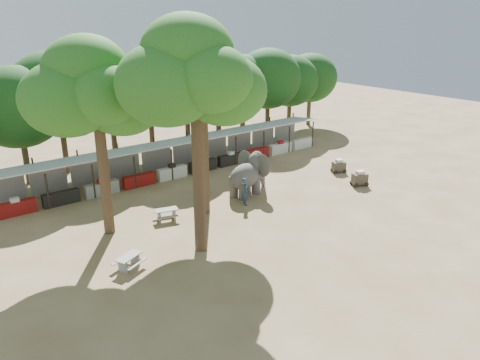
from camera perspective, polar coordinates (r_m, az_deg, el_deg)
ground at (r=27.52m, az=8.13°, el=-6.26°), size 100.00×100.00×0.00m
vendor_stalls at (r=37.28m, az=-7.19°, el=2.73°), size 28.00×2.99×2.80m
yard_tree_left at (r=25.99m, az=-17.66°, el=10.50°), size 7.10×6.90×11.02m
yard_tree_center at (r=22.72m, az=-5.98°, el=12.67°), size 7.10×6.90×12.04m
yard_tree_back at (r=27.75m, az=-5.11°, el=12.56°), size 7.10×6.90×11.36m
backdrop_trees at (r=40.74m, az=-11.28°, el=10.20°), size 46.46×5.95×8.33m
elephant at (r=32.47m, az=1.09°, el=0.76°), size 3.83×2.82×2.85m
handler at (r=30.66m, az=0.61°, el=-1.39°), size 0.65×0.78×1.85m
picnic_table_near at (r=24.02m, az=-13.40°, el=-9.50°), size 1.73×1.66×0.68m
picnic_table_far at (r=28.94m, az=-8.95°, el=-3.97°), size 1.66×1.57×0.69m
cart_front at (r=35.29m, az=14.39°, el=0.21°), size 1.37×1.15×1.14m
cart_back at (r=37.89m, az=11.96°, el=1.69°), size 1.30×1.11×1.08m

